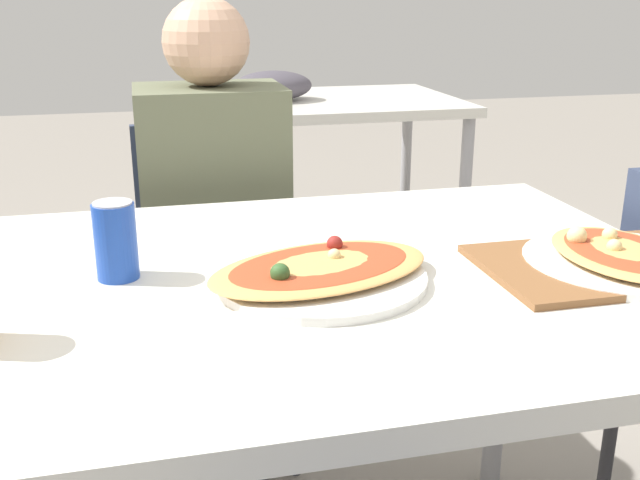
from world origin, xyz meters
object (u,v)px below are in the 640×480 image
chair_far_seated (214,271)px  person_seated (214,207)px  pizza_main (320,272)px  pizza_second (621,257)px  soda_can (116,241)px  dining_table (322,315)px

chair_far_seated → person_seated: 0.24m
pizza_main → pizza_second: (0.50, -0.05, -0.00)m
person_seated → pizza_main: size_ratio=2.89×
pizza_main → soda_can: bearing=163.1°
dining_table → pizza_main: bearing=-107.1°
dining_table → soda_can: (-0.32, 0.05, 0.14)m
pizza_main → chair_far_seated: bearing=96.5°
chair_far_seated → person_seated: (0.00, -0.11, 0.21)m
dining_table → soda_can: 0.35m
person_seated → pizza_main: 0.73m
pizza_main → pizza_second: pizza_second is taller
dining_table → soda_can: bearing=170.6°
pizza_main → soda_can: (-0.31, 0.09, 0.04)m
dining_table → pizza_main: (-0.01, -0.04, 0.09)m
dining_table → person_seated: 0.68m
pizza_main → soda_can: soda_can is taller
pizza_second → pizza_main: bearing=174.4°
dining_table → chair_far_seated: size_ratio=1.38×
dining_table → pizza_main: size_ratio=2.92×
pizza_main → pizza_second: 0.50m
person_seated → pizza_second: (0.59, -0.76, 0.09)m
person_seated → pizza_main: bearing=97.5°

